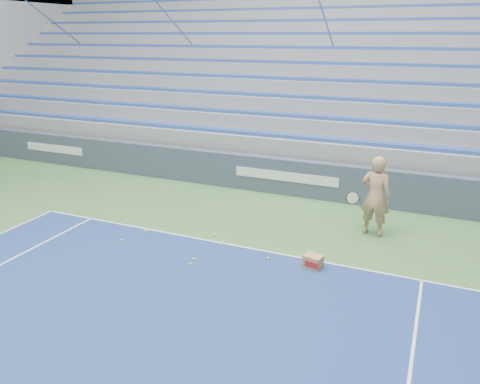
{
  "coord_description": "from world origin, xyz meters",
  "views": [
    {
      "loc": [
        4.06,
        2.93,
        4.65
      ],
      "look_at": [
        -0.03,
        12.38,
        1.15
      ],
      "focal_mm": 35.0,
      "sensor_mm": 36.0,
      "label": 1
    }
  ],
  "objects": [
    {
      "name": "tennis_ball_3",
      "position": [
        -2.48,
        11.04,
        0.03
      ],
      "size": [
        0.07,
        0.07,
        0.07
      ],
      "primitive_type": "sphere",
      "color": "#D3F131",
      "rests_on": "ground"
    },
    {
      "name": "bleachers",
      "position": [
        0.0,
        21.6,
        2.36
      ],
      "size": [
        31.0,
        9.15,
        7.3
      ],
      "color": "gray",
      "rests_on": "ground"
    },
    {
      "name": "tennis_ball_4",
      "position": [
        -0.41,
        10.64,
        0.03
      ],
      "size": [
        0.07,
        0.07,
        0.07
      ],
      "primitive_type": "sphere",
      "color": "#D3F131",
      "rests_on": "ground"
    },
    {
      "name": "tennis_ball_0",
      "position": [
        -2.27,
        11.72,
        0.03
      ],
      "size": [
        0.07,
        0.07,
        0.07
      ],
      "primitive_type": "sphere",
      "color": "#D3F131",
      "rests_on": "ground"
    },
    {
      "name": "tennis_ball_2",
      "position": [
        -1.91,
        11.96,
        0.03
      ],
      "size": [
        0.07,
        0.07,
        0.07
      ],
      "primitive_type": "sphere",
      "color": "#D3F131",
      "rests_on": "ground"
    },
    {
      "name": "tennis_ball_5",
      "position": [
        -0.45,
        10.86,
        0.03
      ],
      "size": [
        0.07,
        0.07,
        0.07
      ],
      "primitive_type": "sphere",
      "color": "#D3F131",
      "rests_on": "ground"
    },
    {
      "name": "sponsor_barrier",
      "position": [
        0.0,
        15.88,
        0.55
      ],
      "size": [
        30.0,
        0.32,
        1.1
      ],
      "color": "#394357",
      "rests_on": "ground"
    },
    {
      "name": "tennis_ball_1",
      "position": [
        -0.62,
        12.2,
        0.03
      ],
      "size": [
        0.07,
        0.07,
        0.07
      ],
      "primitive_type": "sphere",
      "color": "#D3F131",
      "rests_on": "ground"
    },
    {
      "name": "ball_box",
      "position": [
        1.98,
        11.57,
        0.14
      ],
      "size": [
        0.43,
        0.36,
        0.28
      ],
      "color": "#AA7A52",
      "rests_on": "ground"
    },
    {
      "name": "tennis_ball_6",
      "position": [
        1.0,
        11.54,
        0.03
      ],
      "size": [
        0.07,
        0.07,
        0.07
      ],
      "primitive_type": "sphere",
      "color": "#D3F131",
      "rests_on": "ground"
    },
    {
      "name": "tennis_ball_7",
      "position": [
        -0.25,
        11.9,
        0.03
      ],
      "size": [
        0.07,
        0.07,
        0.07
      ],
      "primitive_type": "sphere",
      "color": "#D3F131",
      "rests_on": "ground"
    },
    {
      "name": "tennis_player",
      "position": [
        2.86,
        13.83,
        0.99
      ],
      "size": [
        1.0,
        0.91,
        1.97
      ],
      "color": "tan",
      "rests_on": "ground"
    }
  ]
}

